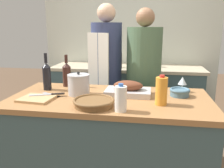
% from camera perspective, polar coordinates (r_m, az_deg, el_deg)
% --- Properties ---
extents(kitchen_island, '(1.58, 0.78, 0.92)m').
position_cam_1_polar(kitchen_island, '(2.06, -0.53, -15.50)').
color(kitchen_island, '#3D565B').
rests_on(kitchen_island, ground_plane).
extents(back_counter, '(2.05, 0.60, 0.93)m').
position_cam_1_polar(back_counter, '(3.39, 3.55, -3.50)').
color(back_counter, '#3D565B').
rests_on(back_counter, ground_plane).
extents(back_wall, '(2.55, 0.10, 2.55)m').
position_cam_1_polar(back_wall, '(3.59, 4.29, 10.61)').
color(back_wall, silver).
rests_on(back_wall, ground_plane).
extents(roasting_pan, '(0.37, 0.24, 0.12)m').
position_cam_1_polar(roasting_pan, '(1.94, 3.89, -1.32)').
color(roasting_pan, '#BCBCC1').
rests_on(roasting_pan, kitchen_island).
extents(wicker_basket, '(0.29, 0.29, 0.05)m').
position_cam_1_polar(wicker_basket, '(1.67, -4.42, -4.40)').
color(wicker_basket, brown).
rests_on(wicker_basket, kitchen_island).
extents(cutting_board, '(0.26, 0.24, 0.02)m').
position_cam_1_polar(cutting_board, '(1.91, -17.62, -3.35)').
color(cutting_board, tan).
rests_on(cutting_board, kitchen_island).
extents(stock_pot, '(0.18, 0.18, 0.19)m').
position_cam_1_polar(stock_pot, '(1.95, -8.01, -0.14)').
color(stock_pot, '#B7B7BC').
rests_on(stock_pot, kitchen_island).
extents(mixing_bowl, '(0.16, 0.16, 0.06)m').
position_cam_1_polar(mixing_bowl, '(1.98, 15.97, -1.86)').
color(mixing_bowl, slate).
rests_on(mixing_bowl, kitchen_island).
extents(juice_jug, '(0.08, 0.08, 0.22)m').
position_cam_1_polar(juice_jug, '(1.72, 11.80, -1.65)').
color(juice_jug, orange).
rests_on(juice_jug, kitchen_island).
extents(milk_jug, '(0.08, 0.08, 0.19)m').
position_cam_1_polar(milk_jug, '(1.56, 2.12, -3.54)').
color(milk_jug, white).
rests_on(milk_jug, kitchen_island).
extents(wine_bottle_green, '(0.08, 0.08, 0.29)m').
position_cam_1_polar(wine_bottle_green, '(2.25, -10.82, 2.40)').
color(wine_bottle_green, '#381E19').
rests_on(wine_bottle_green, kitchen_island).
extents(wine_bottle_dark, '(0.07, 0.07, 0.32)m').
position_cam_1_polar(wine_bottle_dark, '(2.15, -15.42, 1.98)').
color(wine_bottle_dark, black).
rests_on(wine_bottle_dark, kitchen_island).
extents(wine_glass_left, '(0.07, 0.07, 0.13)m').
position_cam_1_polar(wine_glass_left, '(2.10, 16.59, 0.67)').
color(wine_glass_left, silver).
rests_on(wine_glass_left, kitchen_island).
extents(wine_glass_right, '(0.07, 0.07, 0.14)m').
position_cam_1_polar(wine_glass_right, '(2.08, -9.28, 1.10)').
color(wine_glass_right, silver).
rests_on(wine_glass_right, kitchen_island).
extents(knife_chef, '(0.27, 0.13, 0.01)m').
position_cam_1_polar(knife_chef, '(1.95, -15.06, -2.42)').
color(knife_chef, '#B7B7BC').
rests_on(knife_chef, cutting_board).
extents(knife_paring, '(0.18, 0.12, 0.01)m').
position_cam_1_polar(knife_paring, '(2.00, -14.30, -2.54)').
color(knife_paring, '#B7B7BC').
rests_on(knife_paring, kitchen_island).
extents(condiment_bottle_tall, '(0.06, 0.06, 0.22)m').
position_cam_1_polar(condiment_bottle_tall, '(3.17, 1.91, 5.77)').
color(condiment_bottle_tall, '#332D28').
rests_on(condiment_bottle_tall, back_counter).
extents(condiment_bottle_short, '(0.06, 0.06, 0.17)m').
position_cam_1_polar(condiment_bottle_short, '(3.29, 10.00, 5.47)').
color(condiment_bottle_short, '#234C28').
rests_on(condiment_bottle_short, back_counter).
extents(condiment_bottle_extra, '(0.06, 0.06, 0.19)m').
position_cam_1_polar(condiment_bottle_extra, '(3.11, 4.50, 5.31)').
color(condiment_bottle_extra, '#234C28').
rests_on(condiment_bottle_extra, back_counter).
extents(person_cook_aproned, '(0.35, 0.37, 1.71)m').
position_cam_1_polar(person_cook_aproned, '(2.66, -1.34, 2.45)').
color(person_cook_aproned, beige).
rests_on(person_cook_aproned, ground_plane).
extents(person_cook_guest, '(0.37, 0.37, 1.65)m').
position_cam_1_polar(person_cook_guest, '(2.58, 7.55, 1.11)').
color(person_cook_guest, beige).
rests_on(person_cook_guest, ground_plane).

